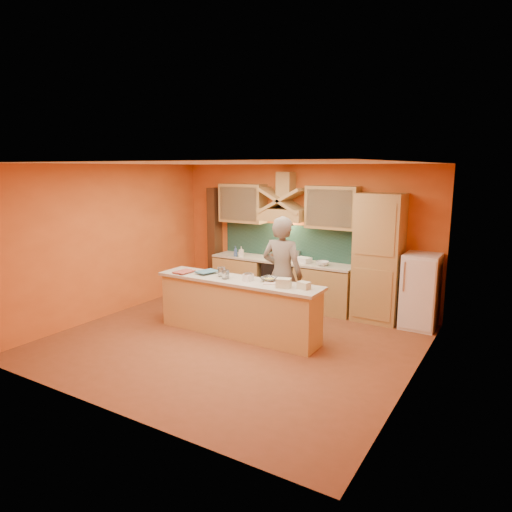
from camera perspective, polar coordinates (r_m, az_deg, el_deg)
The scene contains 36 objects.
floor at distance 7.45m, azimuth -2.86°, elevation -10.57°, with size 5.50×5.00×0.01m, color brown.
ceiling at distance 6.92m, azimuth -3.09°, elevation 11.52°, with size 5.50×5.00×0.01m, color white.
wall_back at distance 9.20m, azimuth 5.77°, elevation 2.61°, with size 5.50×0.02×2.80m, color orange.
wall_front at distance 5.22m, azimuth -18.53°, elevation -4.42°, with size 5.50×0.02×2.80m, color orange.
wall_left at distance 8.87m, azimuth -17.89°, elevation 1.81°, with size 0.02×5.00×2.80m, color orange.
wall_right at distance 6.00m, azimuth 19.41°, elevation -2.52°, with size 0.02×5.00×2.80m, color orange.
base_cabinet_left at distance 9.73m, azimuth -1.78°, elevation -2.71°, with size 1.10×0.60×0.86m, color tan.
base_cabinet_right at distance 8.87m, azimuth 8.62°, elevation -4.18°, with size 1.10×0.60×0.86m, color tan.
counter_top at distance 9.15m, azimuth 3.21°, elevation -0.58°, with size 3.00×0.62×0.04m, color beige.
stove at distance 9.25m, azimuth 3.18°, elevation -3.31°, with size 0.60×0.58×0.90m, color black.
backsplash at distance 9.34m, azimuth 4.05°, elevation 1.83°, with size 3.00×0.03×0.70m, color #1A3932.
range_hood at distance 9.06m, azimuth 3.42°, elevation 5.19°, with size 0.92×0.50×0.24m, color tan.
hood_chimney at distance 9.11m, azimuth 3.76°, elevation 8.87°, with size 0.30×0.30×0.50m, color tan.
upper_cabinet_left at distance 9.61m, azimuth -1.68°, elevation 6.62°, with size 1.00×0.35×0.80m, color tan.
upper_cabinet_right at distance 8.69m, azimuth 9.54°, elevation 6.00°, with size 1.00×0.35×0.80m, color tan.
pantry_column at distance 8.39m, azimuth 15.07°, elevation -0.27°, with size 0.80×0.60×2.30m, color tan.
fridge at distance 8.34m, azimuth 19.86°, elevation -4.16°, with size 0.58×0.60×1.30m, color white.
trim_column_left at distance 10.15m, azimuth -5.15°, elevation 1.98°, with size 0.20×0.30×2.30m, color #472816.
island_body at distance 7.58m, azimuth -2.26°, elevation -6.63°, with size 2.80×0.55×0.88m, color #DBB770.
island_top at distance 7.45m, azimuth -2.28°, elevation -3.11°, with size 2.90×0.62×0.05m, color beige.
person at distance 7.56m, azimuth 3.29°, elevation -2.41°, with size 0.72×0.47×1.97m, color #70665B.
pot_large at distance 9.05m, azimuth 2.48°, elevation -0.22°, with size 0.23×0.23×0.15m, color #B7B6BD.
pot_small at distance 9.06m, azimuth 4.37°, elevation -0.24°, with size 0.22×0.22×0.15m, color silver.
soap_bottle_a at distance 9.42m, azimuth -1.85°, elevation 0.55°, with size 0.10×0.10×0.21m, color silver.
soap_bottle_b at distance 9.47m, azimuth -2.57°, elevation 0.60°, with size 0.08×0.08×0.21m, color #365696.
bowl_back at distance 8.68m, azimuth 8.28°, elevation -0.92°, with size 0.25×0.25×0.08m, color silver.
dish_rack at distance 8.91m, azimuth 5.95°, elevation -0.50°, with size 0.27×0.21×0.10m, color white.
book_lower at distance 8.07m, azimuth -9.62°, elevation -1.85°, with size 0.25×0.34×0.03m, color #AC4A3D.
book_upper at distance 7.97m, azimuth -6.69°, elevation -1.80°, with size 0.26×0.35×0.03m, color teal.
jar_large at distance 7.47m, azimuth -3.82°, elevation -2.32°, with size 0.12×0.12×0.14m, color silver.
jar_small at distance 7.65m, azimuth -4.33°, elevation -1.98°, with size 0.13×0.13×0.15m, color silver.
kitchen_scale at distance 7.34m, azimuth -0.99°, elevation -2.68°, with size 0.13×0.13×0.11m, color white.
mixing_bowl at distance 7.32m, azimuth 1.66°, elevation -2.90°, with size 0.27×0.27×0.07m, color silver.
cloth at distance 7.17m, azimuth 1.95°, elevation -3.40°, with size 0.24×0.18×0.02m, color beige.
grocery_bag_a at distance 6.94m, azimuth 3.47°, elevation -3.38°, with size 0.21×0.17×0.14m, color beige.
grocery_bag_b at distance 6.89m, azimuth 6.01°, elevation -3.66°, with size 0.17×0.14×0.11m, color beige.
Camera 1 is at (3.88, -5.73, 2.74)m, focal length 32.00 mm.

